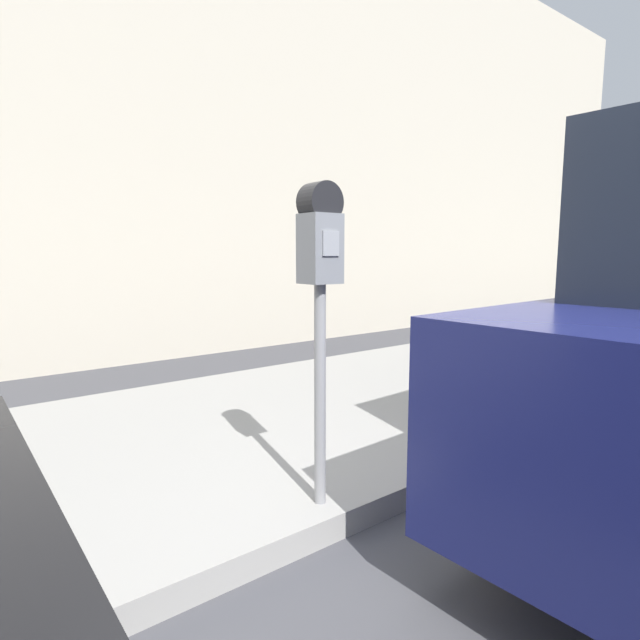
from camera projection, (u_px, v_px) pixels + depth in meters
The scene contains 5 objects.
ground_plane at pixel (507, 635), 1.75m from camera, with size 60.00×60.00×0.00m, color #47474C.
sidewalk at pixel (221, 436), 3.47m from camera, with size 24.00×2.80×0.13m.
building_facade at pixel (85, 77), 5.50m from camera, with size 24.00×0.30×6.51m.
parking_meter at pixel (320, 270), 2.27m from camera, with size 0.18×0.16×1.51m.
fire_hydrant at pixel (584, 336), 4.55m from camera, with size 0.23×0.23×0.90m.
Camera 1 is at (-1.49, -0.85, 1.33)m, focal length 28.00 mm.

